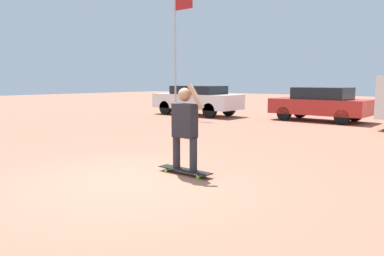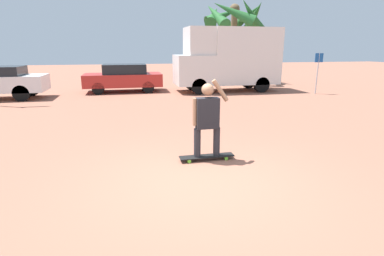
% 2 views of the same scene
% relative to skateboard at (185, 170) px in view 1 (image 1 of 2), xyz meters
% --- Properties ---
extents(ground_plane, '(80.00, 80.00, 0.00)m').
position_rel_skateboard_xyz_m(ground_plane, '(-0.36, -0.97, -0.08)').
color(ground_plane, '#935B47').
extents(skateboard, '(1.15, 0.24, 0.09)m').
position_rel_skateboard_xyz_m(skateboard, '(0.00, 0.00, 0.00)').
color(skateboard, black).
rests_on(skateboard, ground_plane).
extents(person_skateboarder, '(0.74, 0.24, 1.59)m').
position_rel_skateboard_xyz_m(person_skateboarder, '(-0.00, 0.00, 0.88)').
color(person_skateboarder, '#28282D').
rests_on(person_skateboarder, skateboard).
extents(parked_car_red, '(4.00, 1.85, 1.44)m').
position_rel_skateboard_xyz_m(parked_car_red, '(-1.66, 10.74, 0.68)').
color(parked_car_red, black).
rests_on(parked_car_red, ground_plane).
extents(parked_car_white, '(4.59, 1.77, 1.48)m').
position_rel_skateboard_xyz_m(parked_car_white, '(-7.46, 9.45, 0.73)').
color(parked_car_white, black).
rests_on(parked_car_white, ground_plane).
extents(flagpole, '(1.13, 0.12, 5.77)m').
position_rel_skateboard_xyz_m(flagpole, '(-7.75, 8.28, 3.28)').
color(flagpole, '#B7B7BC').
rests_on(flagpole, ground_plane).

